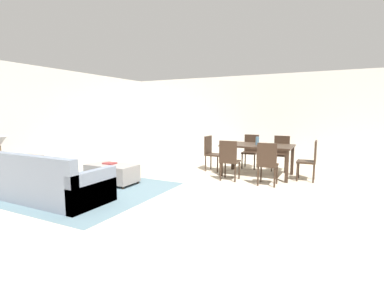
# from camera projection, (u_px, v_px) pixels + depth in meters

# --- Properties ---
(ground_plane) EXTENTS (10.80, 10.80, 0.00)m
(ground_plane) POSITION_uv_depth(u_px,v_px,m) (179.00, 203.00, 4.88)
(ground_plane) COLOR beige
(wall_back) EXTENTS (9.00, 0.12, 2.70)m
(wall_back) POSITION_uv_depth(u_px,v_px,m) (255.00, 118.00, 9.14)
(wall_back) COLOR silver
(wall_back) RESTS_ON ground_plane
(wall_left) EXTENTS (0.12, 11.00, 2.70)m
(wall_left) POSITION_uv_depth(u_px,v_px,m) (32.00, 120.00, 7.16)
(wall_left) COLOR silver
(wall_left) RESTS_ON ground_plane
(area_rug) EXTENTS (3.00, 2.80, 0.01)m
(area_rug) POSITION_uv_depth(u_px,v_px,m) (85.00, 190.00, 5.67)
(area_rug) COLOR slate
(area_rug) RESTS_ON ground_plane
(couch) EXTENTS (2.22, 0.97, 0.86)m
(couch) POSITION_uv_depth(u_px,v_px,m) (47.00, 184.00, 5.05)
(couch) COLOR slate
(couch) RESTS_ON ground_plane
(ottoman_table) EXTENTS (1.09, 0.58, 0.43)m
(ottoman_table) POSITION_uv_depth(u_px,v_px,m) (112.00, 173.00, 6.18)
(ottoman_table) COLOR gray
(ottoman_table) RESTS_ON ground_plane
(side_table) EXTENTS (0.40, 0.40, 0.55)m
(side_table) POSITION_uv_depth(u_px,v_px,m) (2.00, 168.00, 5.70)
(side_table) COLOR olive
(side_table) RESTS_ON ground_plane
(table_lamp) EXTENTS (0.26, 0.26, 0.52)m
(table_lamp) POSITION_uv_depth(u_px,v_px,m) (0.00, 142.00, 5.63)
(table_lamp) COLOR brown
(table_lamp) RESTS_ON side_table
(dining_table) EXTENTS (1.65, 1.00, 0.76)m
(dining_table) POSITION_uv_depth(u_px,v_px,m) (257.00, 148.00, 6.94)
(dining_table) COLOR #332319
(dining_table) RESTS_ON ground_plane
(dining_chair_near_left) EXTENTS (0.41, 0.41, 0.92)m
(dining_chair_near_left) POSITION_uv_depth(u_px,v_px,m) (229.00, 158.00, 6.41)
(dining_chair_near_left) COLOR #332319
(dining_chair_near_left) RESTS_ON ground_plane
(dining_chair_near_right) EXTENTS (0.42, 0.42, 0.92)m
(dining_chair_near_right) POSITION_uv_depth(u_px,v_px,m) (267.00, 162.00, 5.97)
(dining_chair_near_right) COLOR #332319
(dining_chair_near_right) RESTS_ON ground_plane
(dining_chair_far_left) EXTENTS (0.41, 0.41, 0.92)m
(dining_chair_far_left) POSITION_uv_depth(u_px,v_px,m) (251.00, 149.00, 7.92)
(dining_chair_far_left) COLOR #332319
(dining_chair_far_left) RESTS_ON ground_plane
(dining_chair_far_right) EXTENTS (0.42, 0.42, 0.92)m
(dining_chair_far_right) POSITION_uv_depth(u_px,v_px,m) (281.00, 151.00, 7.54)
(dining_chair_far_right) COLOR #332319
(dining_chair_far_right) RESTS_ON ground_plane
(dining_chair_head_east) EXTENTS (0.41, 0.41, 0.92)m
(dining_chair_head_east) POSITION_uv_depth(u_px,v_px,m) (310.00, 158.00, 6.40)
(dining_chair_head_east) COLOR #332319
(dining_chair_head_east) RESTS_ON ground_plane
(dining_chair_head_west) EXTENTS (0.41, 0.41, 0.92)m
(dining_chair_head_west) POSITION_uv_depth(u_px,v_px,m) (211.00, 151.00, 7.53)
(dining_chair_head_west) COLOR #332319
(dining_chair_head_west) RESTS_ON ground_plane
(vase_centerpiece) EXTENTS (0.09, 0.09, 0.19)m
(vase_centerpiece) POSITION_uv_depth(u_px,v_px,m) (257.00, 141.00, 6.92)
(vase_centerpiece) COLOR slate
(vase_centerpiece) RESTS_ON dining_table
(book_on_ottoman) EXTENTS (0.26, 0.20, 0.03)m
(book_on_ottoman) POSITION_uv_depth(u_px,v_px,m) (110.00, 163.00, 6.20)
(book_on_ottoman) COLOR maroon
(book_on_ottoman) RESTS_ON ottoman_table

